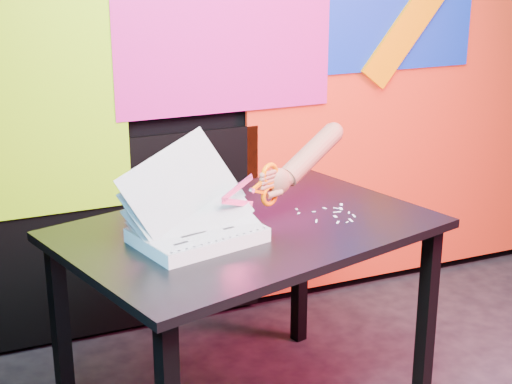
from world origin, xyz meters
name	(u,v)px	position (x,y,z in m)	size (l,w,h in m)	color
backdrop	(291,104)	(0.06, 1.46, 0.96)	(2.88, 0.05, 2.08)	red
work_table	(248,251)	(-0.49, 0.65, 0.66)	(1.36, 1.08, 0.75)	black
printout_stack	(196,232)	(-0.69, 0.59, 0.78)	(0.46, 0.35, 0.35)	silver
scissors	(266,186)	(-0.42, 0.65, 0.88)	(0.25, 0.11, 0.15)	silver
hand_forearm	(306,158)	(-0.24, 0.73, 0.93)	(0.38, 0.20, 0.20)	#994435
paper_clippings	(334,213)	(-0.17, 0.64, 0.75)	(0.20, 0.20, 0.00)	silver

